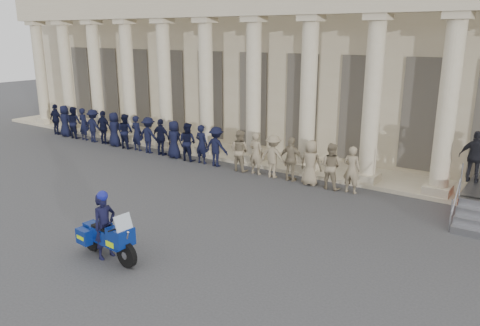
# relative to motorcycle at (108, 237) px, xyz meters

# --- Properties ---
(ground) EXTENTS (90.00, 90.00, 0.00)m
(ground) POSITION_rel_motorcycle_xyz_m (-0.67, 1.71, -0.60)
(ground) COLOR #3D3D3F
(ground) RESTS_ON ground
(building) EXTENTS (40.00, 12.50, 9.00)m
(building) POSITION_rel_motorcycle_xyz_m (-0.67, 16.45, 3.93)
(building) COLOR #C5B594
(building) RESTS_ON ground
(officer_rank) EXTENTS (18.53, 0.66, 1.75)m
(officer_rank) POSITION_rel_motorcycle_xyz_m (-5.86, 8.46, 0.28)
(officer_rank) COLOR black
(officer_rank) RESTS_ON ground
(motorcycle) EXTENTS (2.15, 0.89, 1.38)m
(motorcycle) POSITION_rel_motorcycle_xyz_m (0.00, 0.00, 0.00)
(motorcycle) COLOR black
(motorcycle) RESTS_ON ground
(rider) EXTENTS (0.46, 0.66, 1.82)m
(rider) POSITION_rel_motorcycle_xyz_m (-0.12, 0.01, 0.31)
(rider) COLOR black
(rider) RESTS_ON ground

